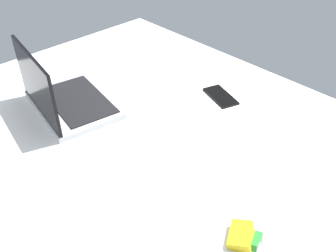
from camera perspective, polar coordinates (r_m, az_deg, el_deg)
The scene contains 3 objects.
bed_mattress at distance 112.21cm, azimuth -1.73°, elevation -9.71°, with size 180.00×140.00×18.00cm, color white.
laptop at distance 130.83cm, azimuth -15.39°, elevation 4.04°, with size 36.26×27.99×23.00cm.
cell_phone at distance 136.13cm, azimuth 7.96°, elevation 4.47°, with size 6.80×14.00×0.80cm, color black.
Camera 1 is at (-58.22, 50.87, 90.32)cm, focal length 40.33 mm.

